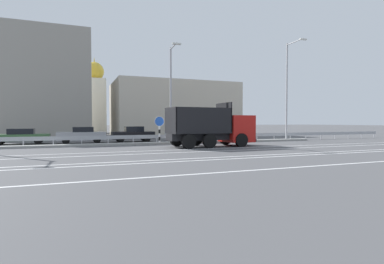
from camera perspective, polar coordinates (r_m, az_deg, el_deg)
ground_plane at (r=24.55m, az=-2.90°, el=-2.54°), size 320.00×320.00×0.00m
lane_strip_0 at (r=21.73m, az=5.44°, el=-3.11°), size 52.60×0.16×0.01m
lane_strip_1 at (r=20.20m, az=7.64°, el=-3.50°), size 52.60×0.16×0.01m
lane_strip_2 at (r=17.53m, az=12.63°, el=-4.35°), size 52.60×0.16×0.01m
lane_strip_3 at (r=16.81m, az=14.30°, el=-4.63°), size 52.60×0.16×0.01m
lane_strip_4 at (r=14.11m, az=22.72°, el=-5.97°), size 52.60×0.16×0.01m
median_island at (r=26.13m, az=-4.05°, el=-2.08°), size 28.93×1.10×0.18m
median_guardrail at (r=26.91m, az=-4.59°, el=-0.94°), size 52.60×0.09×0.78m
dump_truck at (r=23.69m, az=5.36°, el=0.35°), size 6.93×2.99×3.42m
median_road_sign at (r=25.79m, az=-6.22°, el=0.56°), size 0.85×0.16×2.39m
street_lamp_1 at (r=25.82m, az=-3.98°, el=7.99°), size 0.71×2.35×8.30m
street_lamp_2 at (r=32.09m, az=17.81°, el=8.22°), size 0.71×2.67×9.88m
parked_car_1 at (r=29.47m, az=-29.94°, el=-0.71°), size 4.75×1.90×1.34m
parked_car_2 at (r=28.50m, az=-20.25°, el=-0.54°), size 4.12×1.79×1.47m
parked_car_3 at (r=29.23m, az=-11.18°, el=-0.39°), size 3.98×2.08×1.49m
parked_car_4 at (r=30.26m, az=-1.10°, el=-0.38°), size 4.21×2.23×1.35m
parked_car_5 at (r=32.57m, az=7.55°, el=-0.33°), size 4.86×2.07×1.23m
background_building_0 at (r=44.05m, az=-27.18°, el=7.76°), size 12.52×11.99×13.11m
background_building_1 at (r=44.30m, az=-3.68°, el=4.29°), size 16.96×11.24×7.50m
church_tower at (r=54.46m, az=-18.06°, el=6.08°), size 3.60×3.60×13.09m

